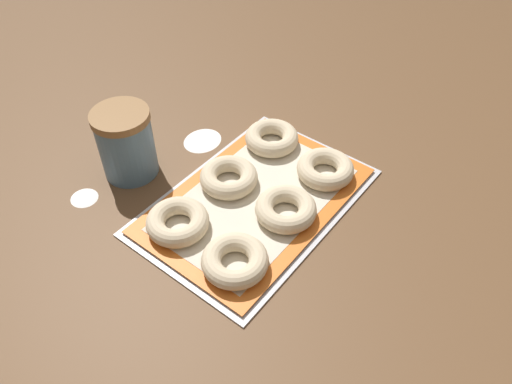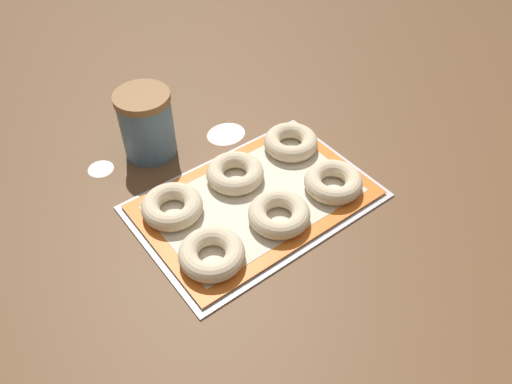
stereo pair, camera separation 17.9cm
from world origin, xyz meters
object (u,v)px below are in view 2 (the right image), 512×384
(baking_tray, at_px, (256,201))
(bagel_front_right, at_px, (333,182))
(bagel_back_center, at_px, (234,174))
(flour_canister, at_px, (147,124))
(bagel_front_left, at_px, (212,254))
(bagel_back_right, at_px, (291,142))
(bagel_back_left, at_px, (172,206))
(bagel_front_center, at_px, (279,214))

(baking_tray, height_order, bagel_front_right, bagel_front_right)
(bagel_back_center, bearing_deg, flour_canister, 113.21)
(bagel_front_left, bearing_deg, baking_tray, 25.63)
(bagel_front_right, distance_m, flour_canister, 0.42)
(bagel_back_right, bearing_deg, bagel_back_center, -177.65)
(bagel_back_left, xyz_separation_m, bagel_back_right, (0.31, 0.01, 0.00))
(baking_tray, distance_m, bagel_front_center, 0.08)
(bagel_front_left, height_order, bagel_front_right, same)
(flour_canister, bearing_deg, bagel_front_left, -100.89)
(bagel_front_center, bearing_deg, bagel_back_left, 137.01)
(bagel_back_right, relative_size, flour_canister, 0.79)
(bagel_back_left, relative_size, bagel_back_center, 1.00)
(bagel_back_right, bearing_deg, bagel_front_left, -154.04)
(flour_canister, bearing_deg, bagel_back_left, -107.32)
(baking_tray, bearing_deg, flour_canister, 108.48)
(bagel_back_right, height_order, flour_canister, flour_canister)
(bagel_front_center, height_order, bagel_back_left, same)
(baking_tray, relative_size, bagel_back_center, 3.96)
(bagel_front_right, height_order, bagel_back_center, same)
(bagel_front_left, relative_size, bagel_back_right, 1.00)
(bagel_front_left, xyz_separation_m, bagel_back_left, (0.00, 0.14, 0.00))
(baking_tray, bearing_deg, bagel_front_right, -26.95)
(bagel_back_right, bearing_deg, bagel_back_left, -178.29)
(bagel_front_center, xyz_separation_m, bagel_back_right, (0.16, 0.15, 0.00))
(bagel_front_right, relative_size, bagel_back_right, 1.00)
(baking_tray, xyz_separation_m, flour_canister, (-0.09, 0.27, 0.07))
(bagel_front_left, bearing_deg, bagel_front_right, 0.49)
(bagel_front_right, height_order, bagel_back_right, same)
(bagel_back_left, height_order, bagel_back_right, same)
(baking_tray, relative_size, bagel_back_left, 3.96)
(bagel_front_left, bearing_deg, bagel_back_left, 88.64)
(bagel_front_center, relative_size, bagel_back_right, 1.00)
(bagel_front_center, distance_m, bagel_back_left, 0.21)
(bagel_front_center, bearing_deg, bagel_front_left, -179.51)
(bagel_front_right, xyz_separation_m, bagel_back_center, (-0.15, 0.14, 0.00))
(bagel_front_left, height_order, bagel_back_left, same)
(bagel_back_left, height_order, flour_canister, flour_canister)
(bagel_back_center, bearing_deg, bagel_back_left, -178.98)
(bagel_front_right, bearing_deg, bagel_back_center, 135.87)
(bagel_front_right, xyz_separation_m, flour_canister, (-0.23, 0.34, 0.05))
(bagel_back_left, bearing_deg, baking_tray, -23.89)
(bagel_front_left, relative_size, bagel_back_center, 1.00)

